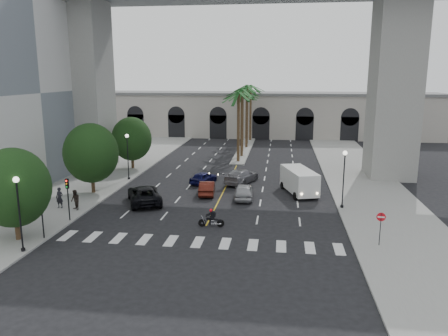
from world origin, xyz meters
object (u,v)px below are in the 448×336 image
motorcycle_rider (212,219)px  cargo_van (299,180)px  lamp_post_left_near (19,208)px  do_not_enter_sign (381,222)px  lamp_post_left_far (128,153)px  car_c (144,194)px  car_a (244,191)px  lamp_post_right (344,174)px  traffic_signal_near (41,207)px  pedestrian_b (75,200)px  pedestrian_a (60,198)px  car_e (203,178)px  traffic_signal_far (68,192)px  car_d (241,176)px  car_b (207,188)px

motorcycle_rider → cargo_van: bearing=53.4°
lamp_post_left_near → do_not_enter_sign: size_ratio=2.11×
lamp_post_left_far → car_c: size_ratio=0.89×
do_not_enter_sign → car_a: bearing=139.3°
lamp_post_right → traffic_signal_near: 25.02m
pedestrian_b → pedestrian_a: bearing=-153.5°
car_e → do_not_enter_sign: (15.48, -16.47, 1.17)m
motorcycle_rider → car_a: bearing=74.8°
lamp_post_left_near → traffic_signal_far: bearing=89.1°
car_d → lamp_post_left_near: bearing=78.9°
pedestrian_a → cargo_van: bearing=24.6°
cargo_van → car_d: bearing=131.8°
car_e → car_b: bearing=127.0°
car_b → car_c: (-5.36, -3.77, 0.14)m
motorcycle_rider → car_a: size_ratio=0.47×
lamp_post_left_near → motorcycle_rider: 13.98m
traffic_signal_far → do_not_enter_sign: size_ratio=1.44×
traffic_signal_far → pedestrian_a: 4.21m
lamp_post_left_far → car_c: lamp_post_left_far is taller
car_d → do_not_enter_sign: do_not_enter_sign is taller
cargo_van → traffic_signal_near: bearing=-158.6°
car_c → car_a: bearing=172.6°
pedestrian_a → car_c: bearing=27.0°
traffic_signal_near → cargo_van: (19.03, 15.18, -1.10)m
lamp_post_left_far → lamp_post_right: bearing=-19.3°
lamp_post_right → pedestrian_b: bearing=-170.9°
pedestrian_b → car_b: bearing=73.3°
motorcycle_rider → pedestrian_b: bearing=166.5°
motorcycle_rider → car_c: size_ratio=0.35×
lamp_post_left_far → traffic_signal_near: lamp_post_left_far is taller
motorcycle_rider → do_not_enter_sign: bearing=-14.9°
lamp_post_left_far → lamp_post_right: same height
lamp_post_left_far → lamp_post_right: size_ratio=1.00×
car_c → lamp_post_right: bearing=157.9°
traffic_signal_far → cargo_van: bearing=30.4°
traffic_signal_near → car_c: traffic_signal_near is taller
motorcycle_rider → car_d: size_ratio=0.38×
lamp_post_left_near → pedestrian_a: (-2.36, 9.60, -2.14)m
car_c → car_d: 12.21m
lamp_post_left_near → car_e: 22.63m
lamp_post_left_far → cargo_van: lamp_post_left_far is taller
car_a → lamp_post_left_near: bearing=45.0°
car_c → car_e: (4.20, 8.19, -0.17)m
pedestrian_a → car_e: bearing=49.1°
car_b → pedestrian_a: size_ratio=2.26×
traffic_signal_near → do_not_enter_sign: (24.12, 1.74, -0.67)m
car_d → car_e: size_ratio=1.42×
lamp_post_left_near → car_d: bearing=58.9°
lamp_post_left_far → car_b: size_ratio=1.27×
pedestrian_b → lamp_post_left_near: bearing=-46.1°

